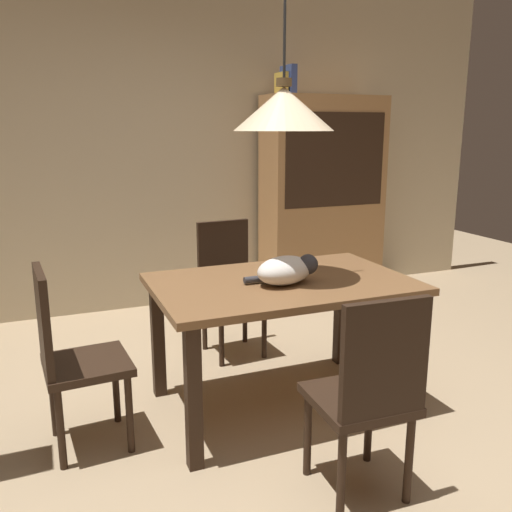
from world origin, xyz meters
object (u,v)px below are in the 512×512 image
object	(u,v)px
dining_table	(282,298)
chair_near_front	(369,390)
hutch_bookcase	(322,203)
book_blue_wide	(288,80)
chair_left_side	(69,352)
book_yellow_short	(281,83)
chair_far_back	(229,281)
cat_sleeping	(287,270)
pendant_lamp	(284,108)

from	to	relation	value
dining_table	chair_near_front	xyz separation A→B (m)	(-0.00, -0.88, -0.14)
hutch_bookcase	book_blue_wide	world-z (taller)	book_blue_wide
chair_near_front	chair_left_side	distance (m)	1.42
chair_near_front	book_yellow_short	xyz separation A→B (m)	(0.81, 2.69, 1.43)
dining_table	chair_far_back	xyz separation A→B (m)	(-0.01, 0.88, -0.14)
chair_left_side	chair_far_back	world-z (taller)	same
chair_left_side	cat_sleeping	size ratio (longest dim) A/B	2.30
chair_near_front	pendant_lamp	bearing A→B (deg)	89.80
chair_left_side	pendant_lamp	size ratio (longest dim) A/B	0.72
hutch_bookcase	book_blue_wide	size ratio (longest dim) A/B	7.71
dining_table	cat_sleeping	xyz separation A→B (m)	(-0.00, -0.07, 0.18)
dining_table	book_blue_wide	bearing A→B (deg)	64.22
chair_left_side	book_blue_wide	size ratio (longest dim) A/B	3.88
book_yellow_short	chair_left_side	bearing A→B (deg)	-136.85
hutch_bookcase	cat_sleeping	bearing A→B (deg)	-123.46
chair_near_front	chair_far_back	distance (m)	1.76
chair_left_side	chair_far_back	size ratio (longest dim) A/B	1.00
chair_left_side	book_yellow_short	distance (m)	3.02
book_yellow_short	book_blue_wide	bearing A→B (deg)	0.00
chair_near_front	pendant_lamp	xyz separation A→B (m)	(0.00, 0.88, 1.15)
chair_near_front	book_yellow_short	bearing A→B (deg)	73.18
chair_far_back	hutch_bookcase	bearing A→B (deg)	36.85
cat_sleeping	book_yellow_short	size ratio (longest dim) A/B	2.03
chair_near_front	pendant_lamp	size ratio (longest dim) A/B	0.72
chair_near_front	hutch_bookcase	distance (m)	2.98
chair_left_side	book_yellow_short	bearing A→B (deg)	43.15
cat_sleeping	chair_left_side	bearing A→B (deg)	176.80
chair_far_back	cat_sleeping	xyz separation A→B (m)	(0.00, -0.95, 0.32)
cat_sleeping	hutch_bookcase	distance (m)	2.25
dining_table	book_yellow_short	world-z (taller)	book_yellow_short
dining_table	book_yellow_short	distance (m)	2.37
dining_table	chair_far_back	distance (m)	0.89
chair_left_side	dining_table	bearing A→B (deg)	0.27
pendant_lamp	book_yellow_short	size ratio (longest dim) A/B	6.50
chair_far_back	dining_table	bearing A→B (deg)	-89.64
cat_sleeping	book_blue_wide	bearing A→B (deg)	64.96
hutch_bookcase	book_yellow_short	distance (m)	1.13
dining_table	book_blue_wide	size ratio (longest dim) A/B	5.83
pendant_lamp	chair_far_back	bearing A→B (deg)	90.36
chair_left_side	cat_sleeping	bearing A→B (deg)	-3.20
dining_table	book_yellow_short	xyz separation A→B (m)	(0.81, 1.81, 1.29)
hutch_bookcase	book_blue_wide	xyz separation A→B (m)	(-0.36, 0.00, 1.08)
chair_far_back	pendant_lamp	distance (m)	1.45
chair_near_front	book_yellow_short	size ratio (longest dim) A/B	4.65
pendant_lamp	book_yellow_short	world-z (taller)	pendant_lamp
cat_sleeping	book_yellow_short	xyz separation A→B (m)	(0.81, 1.88, 1.11)
book_yellow_short	book_blue_wide	xyz separation A→B (m)	(0.07, 0.00, 0.03)
chair_far_back	book_yellow_short	world-z (taller)	book_yellow_short
book_blue_wide	dining_table	bearing A→B (deg)	-115.78
chair_near_front	dining_table	bearing A→B (deg)	89.80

